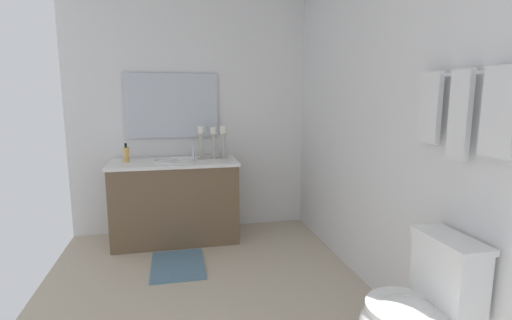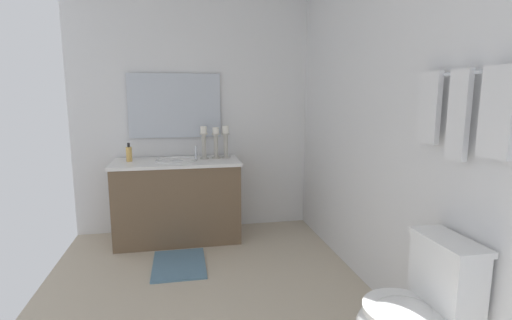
% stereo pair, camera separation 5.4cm
% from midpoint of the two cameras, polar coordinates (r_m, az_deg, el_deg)
% --- Properties ---
extents(floor, '(3.01, 2.47, 0.02)m').
position_cam_midpoint_polar(floor, '(2.93, -6.85, -19.85)').
color(floor, beige).
rests_on(floor, ground).
extents(wall_back, '(3.01, 0.04, 2.45)m').
position_cam_midpoint_polar(wall_back, '(2.91, 17.70, 5.21)').
color(wall_back, white).
rests_on(wall_back, ground).
extents(wall_left, '(0.04, 2.47, 2.45)m').
position_cam_midpoint_polar(wall_left, '(4.06, -8.87, 6.66)').
color(wall_left, white).
rests_on(wall_left, ground).
extents(vanity_cabinet, '(0.58, 1.23, 0.80)m').
position_cam_midpoint_polar(vanity_cabinet, '(3.86, -11.28, -5.95)').
color(vanity_cabinet, brown).
rests_on(vanity_cabinet, ground).
extents(sink_basin, '(0.40, 0.40, 0.24)m').
position_cam_midpoint_polar(sink_basin, '(3.78, -11.44, -0.68)').
color(sink_basin, white).
rests_on(sink_basin, vanity_cabinet).
extents(mirror, '(0.02, 0.93, 0.65)m').
position_cam_midpoint_polar(mirror, '(4.01, -11.72, 8.00)').
color(mirror, silver).
extents(candle_holder_tall, '(0.09, 0.09, 0.33)m').
position_cam_midpoint_polar(candle_holder_tall, '(3.86, -4.19, 2.88)').
color(candle_holder_tall, '#B7B2A5').
rests_on(candle_holder_tall, vanity_cabinet).
extents(candle_holder_short, '(0.09, 0.09, 0.31)m').
position_cam_midpoint_polar(candle_holder_short, '(3.85, -5.66, 2.69)').
color(candle_holder_short, '#B7B2A5').
rests_on(candle_holder_short, vanity_cabinet).
extents(candle_holder_mid, '(0.09, 0.09, 0.33)m').
position_cam_midpoint_polar(candle_holder_mid, '(3.83, -7.45, 2.75)').
color(candle_holder_mid, '#B7B2A5').
rests_on(candle_holder_mid, vanity_cabinet).
extents(soap_bottle, '(0.06, 0.06, 0.18)m').
position_cam_midpoint_polar(soap_bottle, '(3.85, -18.19, 0.90)').
color(soap_bottle, '#E5B259').
rests_on(soap_bottle, vanity_cabinet).
extents(toilet, '(0.39, 0.54, 0.75)m').
position_cam_midpoint_polar(toilet, '(2.16, 23.57, -20.66)').
color(toilet, white).
rests_on(toilet, ground).
extents(towel_bar, '(0.67, 0.02, 0.02)m').
position_cam_midpoint_polar(towel_bar, '(2.08, 29.71, 11.33)').
color(towel_bar, silver).
extents(towel_near_vanity, '(0.16, 0.03, 0.38)m').
position_cam_midpoint_polar(towel_near_vanity, '(2.24, 25.25, 7.13)').
color(towel_near_vanity, white).
rests_on(towel_near_vanity, towel_bar).
extents(towel_center, '(0.12, 0.03, 0.43)m').
position_cam_midpoint_polar(towel_center, '(2.07, 28.88, 5.93)').
color(towel_center, white).
rests_on(towel_center, towel_bar).
extents(towel_near_corner, '(0.17, 0.03, 0.39)m').
position_cam_midpoint_polar(towel_near_corner, '(1.90, 33.27, 6.01)').
color(towel_near_corner, white).
rests_on(towel_near_corner, towel_bar).
extents(bath_mat, '(0.60, 0.44, 0.02)m').
position_cam_midpoint_polar(bath_mat, '(3.41, -11.04, -15.15)').
color(bath_mat, slate).
rests_on(bath_mat, ground).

